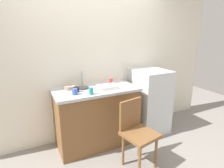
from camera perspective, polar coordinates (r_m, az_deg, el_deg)
ground_plane at (r=2.71m, az=2.84°, el=-23.84°), size 8.00×8.00×0.00m
back_wall at (r=3.02m, az=-6.21°, el=8.31°), size 4.80×0.10×2.68m
cabinet_base at (r=2.93m, az=-4.89°, el=-10.32°), size 1.21×0.60×0.87m
countertop at (r=2.76m, az=-5.11°, el=-1.77°), size 1.25×0.64×0.04m
faucet at (r=2.92m, az=-9.18°, el=1.73°), size 0.02×0.02×0.22m
refrigerator at (r=3.34m, az=11.44°, el=-5.06°), size 0.55×0.63×1.11m
chair at (r=2.47m, az=7.67°, el=-14.12°), size 0.47×0.47×0.89m
dish_tray at (r=2.74m, az=-1.39°, el=-0.89°), size 0.28×0.20×0.05m
terracotta_bowl at (r=2.77m, az=-12.96°, el=-1.07°), size 0.16×0.16×0.05m
hotplate at (r=2.78m, az=-8.98°, el=-1.14°), size 0.17×0.17×0.02m
cup_black at (r=2.63m, az=-10.90°, el=-1.64°), size 0.07×0.07×0.07m
cup_blue at (r=2.52m, az=-11.48°, el=-2.34°), size 0.07×0.07×0.08m
cup_teal at (r=2.49m, az=-6.51°, el=-2.16°), size 0.06×0.06×0.09m
cup_red at (r=2.95m, az=-0.40°, el=0.78°), size 0.06×0.06×0.10m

